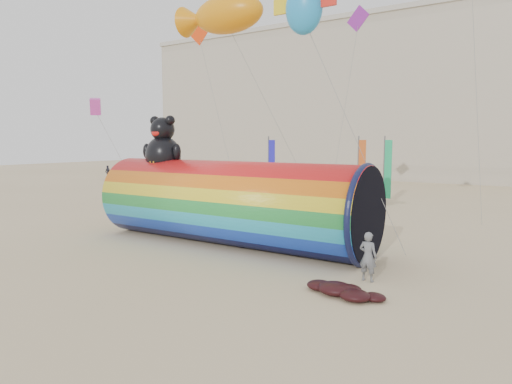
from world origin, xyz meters
The scene contains 7 objects.
ground centered at (0.00, 0.00, 0.00)m, with size 160.00×160.00×0.00m, color #CCB58C.
hotel_building centered at (-12.00, 45.95, 10.31)m, with size 60.40×15.40×20.60m.
windsock_assembly centered at (-0.24, 0.39, 2.05)m, with size 13.43×4.09×6.19m.
kite_handler centered at (7.16, -1.64, 0.87)m, with size 0.63×0.42×1.74m, color slate.
fabric_bundle centered at (7.01, -3.52, 0.17)m, with size 2.62×1.35×0.41m.
festival_banners centered at (-1.77, 16.70, 2.64)m, with size 9.16×3.23×5.20m.
flying_kites centered at (0.91, 4.07, 11.26)m, with size 32.51×15.77×8.04m.
Camera 1 is at (12.32, -16.57, 4.82)m, focal length 32.00 mm.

